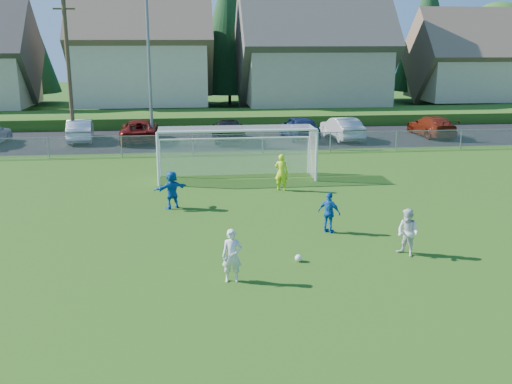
# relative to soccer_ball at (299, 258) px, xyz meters

# --- Properties ---
(ground) EXTENTS (160.00, 160.00, 0.00)m
(ground) POSITION_rel_soccer_ball_xyz_m (-0.94, -4.90, -0.11)
(ground) COLOR #193D0C
(ground) RESTS_ON ground
(asphalt_lot) EXTENTS (60.00, 60.00, 0.00)m
(asphalt_lot) POSITION_rel_soccer_ball_xyz_m (-0.94, 22.60, -0.10)
(asphalt_lot) COLOR black
(asphalt_lot) RESTS_ON ground
(grass_embankment) EXTENTS (70.00, 6.00, 0.80)m
(grass_embankment) POSITION_rel_soccer_ball_xyz_m (-0.94, 30.10, 0.29)
(grass_embankment) COLOR #1E420F
(grass_embankment) RESTS_ON ground
(soccer_ball) EXTENTS (0.22, 0.22, 0.22)m
(soccer_ball) POSITION_rel_soccer_ball_xyz_m (0.00, 0.00, 0.00)
(soccer_ball) COLOR white
(soccer_ball) RESTS_ON ground
(player_white_a) EXTENTS (0.58, 0.40, 1.51)m
(player_white_a) POSITION_rel_soccer_ball_xyz_m (-2.11, -1.27, 0.64)
(player_white_a) COLOR silver
(player_white_a) RESTS_ON ground
(player_white_b) EXTENTS (0.86, 0.91, 1.49)m
(player_white_b) POSITION_rel_soccer_ball_xyz_m (3.44, 0.14, 0.63)
(player_white_b) COLOR silver
(player_white_b) RESTS_ON ground
(player_blue_a) EXTENTS (0.86, 0.81, 1.42)m
(player_blue_a) POSITION_rel_soccer_ball_xyz_m (1.55, 2.62, 0.60)
(player_blue_a) COLOR #1258AE
(player_blue_a) RESTS_ON ground
(player_blue_b) EXTENTS (1.44, 1.05, 1.51)m
(player_blue_b) POSITION_rel_soccer_ball_xyz_m (-3.91, 6.30, 0.64)
(player_blue_b) COLOR #1258AE
(player_blue_b) RESTS_ON ground
(goalkeeper) EXTENTS (0.70, 0.59, 1.63)m
(goalkeeper) POSITION_rel_soccer_ball_xyz_m (0.82, 8.60, 0.70)
(goalkeeper) COLOR #C9EA1B
(goalkeeper) RESTS_ON ground
(car_b) EXTENTS (2.00, 4.50, 1.44)m
(car_b) POSITION_rel_soccer_ball_xyz_m (-10.11, 22.68, 0.61)
(car_b) COLOR silver
(car_b) RESTS_ON ground
(car_c) EXTENTS (2.53, 5.16, 1.41)m
(car_c) POSITION_rel_soccer_ball_xyz_m (-6.29, 22.18, 0.60)
(car_c) COLOR #5A0D0A
(car_c) RESTS_ON ground
(car_d) EXTENTS (2.02, 4.89, 1.42)m
(car_d) POSITION_rel_soccer_ball_xyz_m (-0.62, 21.54, 0.60)
(car_d) COLOR black
(car_d) RESTS_ON ground
(car_e) EXTENTS (2.29, 4.71, 1.55)m
(car_e) POSITION_rel_soccer_ball_xyz_m (4.12, 21.87, 0.66)
(car_e) COLOR #142047
(car_e) RESTS_ON ground
(car_f) EXTENTS (2.08, 4.59, 1.46)m
(car_f) POSITION_rel_soccer_ball_xyz_m (6.87, 21.42, 0.62)
(car_f) COLOR #AEAEAE
(car_f) RESTS_ON ground
(car_g) EXTENTS (2.14, 4.81, 1.37)m
(car_g) POSITION_rel_soccer_ball_xyz_m (13.23, 21.96, 0.58)
(car_g) COLOR #661A0B
(car_g) RESTS_ON ground
(soccer_goal) EXTENTS (7.42, 1.90, 2.50)m
(soccer_goal) POSITION_rel_soccer_ball_xyz_m (-0.94, 11.15, 1.52)
(soccer_goal) COLOR white
(soccer_goal) RESTS_ON ground
(chainlink_fence) EXTENTS (52.06, 0.06, 1.20)m
(chainlink_fence) POSITION_rel_soccer_ball_xyz_m (-0.94, 17.10, 0.52)
(chainlink_fence) COLOR gray
(chainlink_fence) RESTS_ON ground
(streetlight) EXTENTS (1.38, 0.18, 9.00)m
(streetlight) POSITION_rel_soccer_ball_xyz_m (-5.38, 21.10, 4.73)
(streetlight) COLOR slate
(streetlight) RESTS_ON ground
(utility_pole) EXTENTS (1.60, 0.26, 10.00)m
(utility_pole) POSITION_rel_soccer_ball_xyz_m (-10.44, 22.10, 5.04)
(utility_pole) COLOR #473321
(utility_pole) RESTS_ON ground
(houses_row) EXTENTS (53.90, 11.45, 13.27)m
(houses_row) POSITION_rel_soccer_ball_xyz_m (1.04, 37.56, 7.22)
(houses_row) COLOR tan
(houses_row) RESTS_ON ground
(tree_row) EXTENTS (65.98, 12.36, 13.80)m
(tree_row) POSITION_rel_soccer_ball_xyz_m (0.11, 43.84, 6.80)
(tree_row) COLOR #382616
(tree_row) RESTS_ON ground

